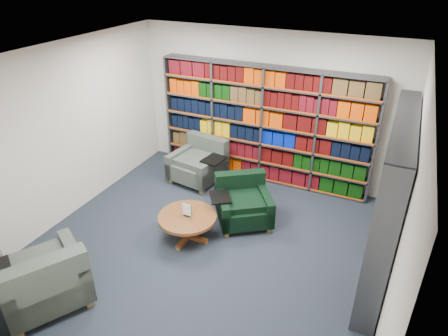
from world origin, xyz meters
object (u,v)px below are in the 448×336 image
at_px(chair_teal_left, 200,163).
at_px(coffee_table, 187,220).
at_px(chair_green_right, 242,203).
at_px(chair_teal_front, 44,283).

bearing_deg(chair_teal_left, coffee_table, -68.08).
bearing_deg(chair_green_right, chair_teal_left, 143.95).
height_order(chair_teal_left, coffee_table, chair_teal_left).
height_order(chair_teal_left, chair_teal_front, chair_teal_front).
relative_size(chair_teal_left, chair_green_right, 0.97).
xyz_separation_m(chair_teal_left, chair_green_right, (1.27, -0.92, -0.02)).
xyz_separation_m(chair_teal_left, coffee_table, (0.71, -1.75, 0.01)).
distance_m(chair_green_right, chair_teal_front, 3.11).
height_order(chair_green_right, chair_teal_front, chair_teal_front).
height_order(chair_teal_left, chair_green_right, chair_teal_left).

